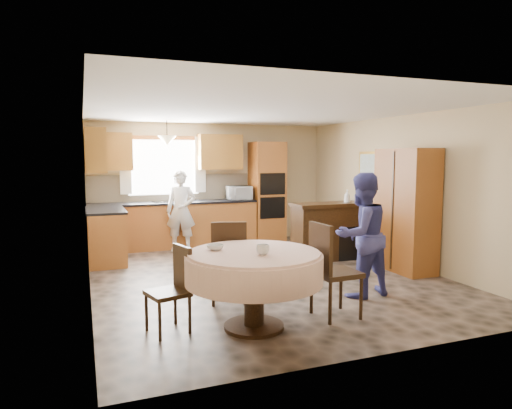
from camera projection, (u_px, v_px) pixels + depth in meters
The scene contains 36 objects.
floor at pixel (264, 275), 6.98m from camera, with size 5.00×6.00×0.01m, color #715B4F.
ceiling at pixel (264, 110), 6.72m from camera, with size 5.00×6.00×0.01m, color white.
wall_back at pixel (211, 183), 9.64m from camera, with size 5.00×0.02×2.50m, color tan.
wall_front at pixel (389, 220), 4.07m from camera, with size 5.00×0.02×2.50m, color tan.
wall_left at pixel (87, 200), 5.97m from camera, with size 0.02×6.00×2.50m, color tan.
wall_right at pixel (400, 190), 7.74m from camera, with size 0.02×6.00×2.50m, color tan.
window at pixel (164, 167), 9.23m from camera, with size 1.40×0.03×1.10m, color white.
curtain_left at pixel (125, 165), 8.91m from camera, with size 0.22×0.02×1.15m, color white.
curtain_right at pixel (200, 165), 9.45m from camera, with size 0.22×0.02×1.15m, color white.
base_cab_back at pixel (175, 225), 9.15m from camera, with size 3.30×0.60×0.88m, color #B56A30.
counter_back at pixel (174, 203), 9.10m from camera, with size 3.30×0.64×0.04m, color black.
base_cab_left at pixel (106, 237), 7.83m from camera, with size 0.60×1.20×0.88m, color #B56A30.
counter_left at pixel (105, 210), 7.78m from camera, with size 0.64×1.20×0.04m, color black.
backsplash at pixel (171, 188), 9.34m from camera, with size 3.30×0.02×0.55m, color tan.
wall_cab_left at pixel (109, 152), 8.69m from camera, with size 0.85×0.33×0.72m, color #BA792E.
wall_cab_right at pixel (220, 152), 9.47m from camera, with size 0.90×0.33×0.72m, color #BA792E.
wall_cab_side at pixel (95, 151), 7.63m from camera, with size 0.33×1.20×0.72m, color #BA792E.
oven_tower at pixel (267, 192), 9.78m from camera, with size 0.66×0.62×2.12m, color #B56A30.
oven_upper at pixel (273, 184), 9.47m from camera, with size 0.56×0.01×0.45m, color black.
oven_lower at pixel (273, 208), 9.52m from camera, with size 0.56×0.01×0.45m, color black.
pendant at pixel (167, 141), 8.73m from camera, with size 0.36×0.36×0.18m, color beige.
sideboard at pixel (328, 233), 8.08m from camera, with size 1.32×0.54×0.94m, color #36210E.
space_heater at pixel (346, 242), 8.09m from camera, with size 0.43×0.30×0.60m, color black.
cupboard at pixel (406, 210), 7.20m from camera, with size 0.51×1.02×1.94m, color #B56A30.
dining_table at pixel (254, 269), 4.78m from camera, with size 1.44×1.44×0.82m.
chair_left at pixel (174, 285), 4.72m from camera, with size 0.47×0.47×0.89m.
chair_back at pixel (229, 258), 5.61m from camera, with size 0.55×0.55×1.04m.
chair_right at pixel (330, 266), 5.11m from camera, with size 0.49×0.49×1.08m.
framed_picture at pixel (368, 164), 8.52m from camera, with size 0.06×0.56×0.46m.
microwave at pixel (239, 193), 9.51m from camera, with size 0.51×0.35×0.28m, color silver.
person_sink at pixel (181, 211), 8.76m from camera, with size 0.57×0.37×1.55m, color silver.
person_dining at pixel (361, 235), 5.89m from camera, with size 0.78×0.61×1.61m, color #3D3E86.
bowl_sideboard at pixel (311, 206), 7.90m from camera, with size 0.20×0.20×0.05m, color #B2B2B2.
bottle_sideboard at pixel (347, 198), 8.14m from camera, with size 0.11×0.11×0.29m, color silver.
cup_table at pixel (263, 250), 4.60m from camera, with size 0.13×0.13×0.10m, color #B2B2B2.
bowl_table at pixel (215, 247), 4.85m from camera, with size 0.18×0.18×0.06m, color #B2B2B2.
Camera 1 is at (-2.54, -6.34, 1.81)m, focal length 32.00 mm.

